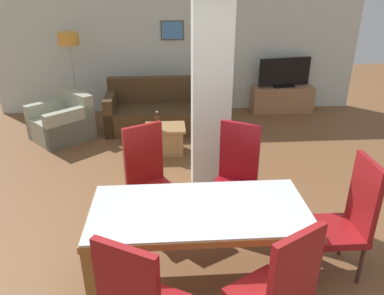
# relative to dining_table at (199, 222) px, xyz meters

# --- Properties ---
(ground_plane) EXTENTS (18.00, 18.00, 0.00)m
(ground_plane) POSITION_rel_dining_table_xyz_m (0.00, 0.00, -0.59)
(ground_plane) COLOR brown
(back_wall) EXTENTS (7.20, 0.09, 2.70)m
(back_wall) POSITION_rel_dining_table_xyz_m (-0.00, 4.84, 0.76)
(back_wall) COLOR silver
(back_wall) RESTS_ON ground_plane
(divider_pillar) EXTENTS (0.46, 0.34, 2.70)m
(divider_pillar) POSITION_rel_dining_table_xyz_m (0.28, 1.66, 0.76)
(divider_pillar) COLOR silver
(divider_pillar) RESTS_ON ground_plane
(dining_table) EXTENTS (1.87, 0.88, 0.74)m
(dining_table) POSITION_rel_dining_table_xyz_m (0.00, 0.00, 0.00)
(dining_table) COLOR olive
(dining_table) RESTS_ON ground_plane
(dining_chair_head_right) EXTENTS (0.46, 0.46, 1.13)m
(dining_chair_head_right) POSITION_rel_dining_table_xyz_m (1.32, 0.00, -0.01)
(dining_chair_head_right) COLOR maroon
(dining_chair_head_right) RESTS_ON ground_plane
(dining_chair_near_right) EXTENTS (0.63, 0.63, 1.13)m
(dining_chair_near_right) POSITION_rel_dining_table_xyz_m (0.47, -0.81, -0.01)
(dining_chair_near_right) COLOR maroon
(dining_chair_near_right) RESTS_ON ground_plane
(dining_chair_far_left) EXTENTS (0.62, 0.62, 1.13)m
(dining_chair_far_left) POSITION_rel_dining_table_xyz_m (-0.46, 0.87, -0.01)
(dining_chair_far_left) COLOR maroon
(dining_chair_far_left) RESTS_ON ground_plane
(dining_chair_far_right) EXTENTS (0.62, 0.62, 1.13)m
(dining_chair_far_right) POSITION_rel_dining_table_xyz_m (0.47, 0.86, -0.01)
(dining_chair_far_right) COLOR maroon
(dining_chair_far_right) RESTS_ON ground_plane
(sofa) EXTENTS (1.91, 0.91, 0.87)m
(sofa) POSITION_rel_dining_table_xyz_m (-0.37, 3.80, -0.30)
(sofa) COLOR #4A331C
(sofa) RESTS_ON ground_plane
(armchair) EXTENTS (1.18, 1.17, 0.76)m
(armchair) POSITION_rel_dining_table_xyz_m (-2.02, 3.41, -0.32)
(armchair) COLOR #A1A58B
(armchair) RESTS_ON ground_plane
(coffee_table) EXTENTS (0.62, 0.47, 0.44)m
(coffee_table) POSITION_rel_dining_table_xyz_m (-0.29, 2.72, -0.37)
(coffee_table) COLOR #A87A49
(coffee_table) RESTS_ON ground_plane
(bottle) EXTENTS (0.08, 0.08, 0.29)m
(bottle) POSITION_rel_dining_table_xyz_m (-0.40, 2.58, -0.05)
(bottle) COLOR #4C2D14
(bottle) RESTS_ON coffee_table
(tv_stand) EXTENTS (1.23, 0.40, 0.52)m
(tv_stand) POSITION_rel_dining_table_xyz_m (2.09, 4.56, -0.33)
(tv_stand) COLOR #A7754D
(tv_stand) RESTS_ON ground_plane
(tv_screen) EXTENTS (1.07, 0.27, 0.58)m
(tv_screen) POSITION_rel_dining_table_xyz_m (2.09, 4.56, 0.21)
(tv_screen) COLOR black
(tv_screen) RESTS_ON tv_stand
(floor_lamp) EXTENTS (0.37, 0.37, 1.64)m
(floor_lamp) POSITION_rel_dining_table_xyz_m (-1.98, 4.36, 0.79)
(floor_lamp) COLOR #B7B7BC
(floor_lamp) RESTS_ON ground_plane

